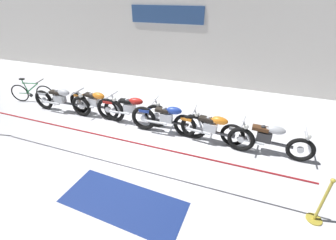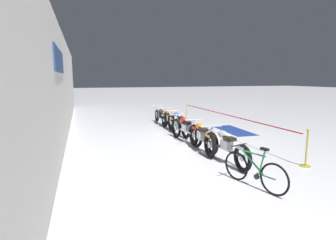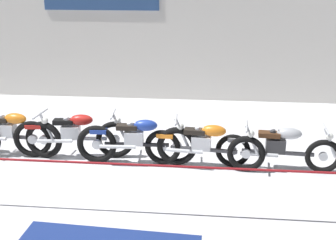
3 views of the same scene
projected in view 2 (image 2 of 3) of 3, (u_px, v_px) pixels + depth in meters
ground_plane at (195, 137)px, 10.87m from camera, size 120.00×120.00×0.00m
back_wall at (58, 87)px, 8.94m from camera, size 28.00×0.29×4.20m
motorcycle_silver_0 at (226, 146)px, 7.49m from camera, size 2.36×0.62×0.94m
motorcycle_orange_1 at (201, 137)px, 8.67m from camera, size 2.27×0.62×0.97m
motorcycle_red_2 at (186, 129)px, 9.93m from camera, size 2.46×0.62×0.97m
motorcycle_blue_3 at (178, 123)px, 11.23m from camera, size 2.37×0.62×0.97m
motorcycle_orange_4 at (169, 119)px, 12.47m from camera, size 2.32×0.62×0.94m
motorcycle_silver_5 at (160, 116)px, 13.77m from camera, size 2.35×0.62×0.91m
bicycle at (254, 171)px, 5.77m from camera, size 1.66×0.60×0.95m
stanchion_far_left at (243, 123)px, 9.86m from camera, size 8.59×0.28×1.05m
stanchion_mid_left at (186, 114)px, 15.22m from camera, size 0.28×0.28×1.05m
floor_banner at (233, 130)px, 12.16m from camera, size 2.62×1.17×0.01m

